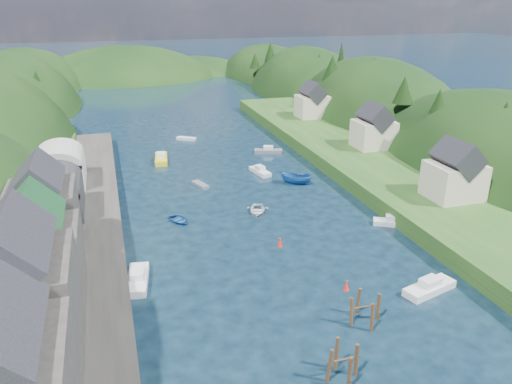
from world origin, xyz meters
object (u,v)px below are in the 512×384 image
object	(u,v)px
piling_cluster_near	(343,365)
channel_buoy_near	(346,286)
channel_buoy_far	(280,242)
piling_cluster_far	(365,311)

from	to	relation	value
piling_cluster_near	channel_buoy_near	size ratio (longest dim) A/B	3.42
channel_buoy_near	channel_buoy_far	world-z (taller)	same
channel_buoy_near	piling_cluster_near	bearing A→B (deg)	-117.89
channel_buoy_far	piling_cluster_far	bearing A→B (deg)	-81.84
piling_cluster_far	channel_buoy_near	bearing A→B (deg)	80.39
piling_cluster_near	channel_buoy_near	bearing A→B (deg)	62.11
piling_cluster_near	channel_buoy_near	xyz separation A→B (m)	(6.28, 11.87, -0.83)
piling_cluster_far	channel_buoy_far	distance (m)	17.21
channel_buoy_near	channel_buoy_far	distance (m)	11.88
piling_cluster_near	channel_buoy_far	xyz separation A→B (m)	(2.89, 23.25, -0.83)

